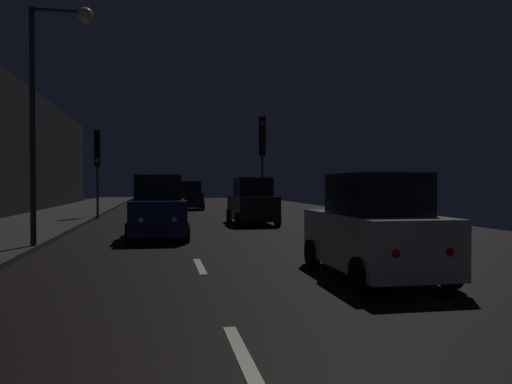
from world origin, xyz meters
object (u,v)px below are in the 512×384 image
(traffic_light_far_left, at_px, (97,155))
(streetlamp_overhead, at_px, (51,87))
(car_approaching_headlights, at_px, (158,209))
(car_parked_right_far, at_px, (252,203))
(car_parked_right_near, at_px, (374,230))
(car_distant_taillights, at_px, (190,197))
(traffic_light_far_right, at_px, (262,145))

(traffic_light_far_left, bearing_deg, streetlamp_overhead, -0.50)
(car_approaching_headlights, xyz_separation_m, car_parked_right_far, (4.24, 5.45, -0.01))
(car_parked_right_near, xyz_separation_m, car_distant_taillights, (-2.03, 27.98, -0.01))
(streetlamp_overhead, height_order, car_parked_right_far, streetlamp_overhead)
(traffic_light_far_left, distance_m, car_approaching_headlights, 10.85)
(streetlamp_overhead, distance_m, car_parked_right_far, 11.50)
(car_parked_right_near, bearing_deg, car_parked_right_far, -0.00)
(streetlamp_overhead, xyz_separation_m, car_approaching_headlights, (2.87, 2.87, -3.53))
(streetlamp_overhead, bearing_deg, traffic_light_far_left, 91.22)
(car_distant_taillights, bearing_deg, traffic_light_far_right, -167.33)
(car_parked_right_near, bearing_deg, car_distant_taillights, 4.15)
(car_approaching_headlights, bearing_deg, streetlamp_overhead, -44.93)
(car_parked_right_far, relative_size, car_distant_taillights, 1.05)
(car_approaching_headlights, bearing_deg, car_distant_taillights, 173.61)
(traffic_light_far_left, bearing_deg, car_distant_taillights, 149.13)
(traffic_light_far_right, bearing_deg, car_approaching_headlights, -30.18)
(car_parked_right_near, bearing_deg, car_approaching_headlights, 27.10)
(car_parked_right_far, bearing_deg, traffic_light_far_left, 57.77)
(streetlamp_overhead, distance_m, car_approaching_headlights, 5.38)
(car_approaching_headlights, height_order, car_parked_right_near, car_approaching_headlights)
(traffic_light_far_left, bearing_deg, car_parked_right_far, 56.05)
(traffic_light_far_right, xyz_separation_m, car_approaching_headlights, (-5.03, -7.12, -2.79))
(car_approaching_headlights, bearing_deg, car_parked_right_far, 142.16)
(traffic_light_far_right, relative_size, car_approaching_headlights, 1.21)
(car_parked_right_near, bearing_deg, streetlamp_overhead, 52.74)
(traffic_light_far_right, distance_m, car_parked_right_near, 15.68)
(streetlamp_overhead, relative_size, car_parked_right_far, 1.59)
(traffic_light_far_right, height_order, streetlamp_overhead, streetlamp_overhead)
(traffic_light_far_right, xyz_separation_m, car_parked_right_near, (-0.80, -15.40, -2.83))
(traffic_light_far_right, distance_m, car_parked_right_far, 3.35)
(traffic_light_far_right, height_order, car_parked_right_far, traffic_light_far_right)
(car_parked_right_far, height_order, car_distant_taillights, car_parked_right_far)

